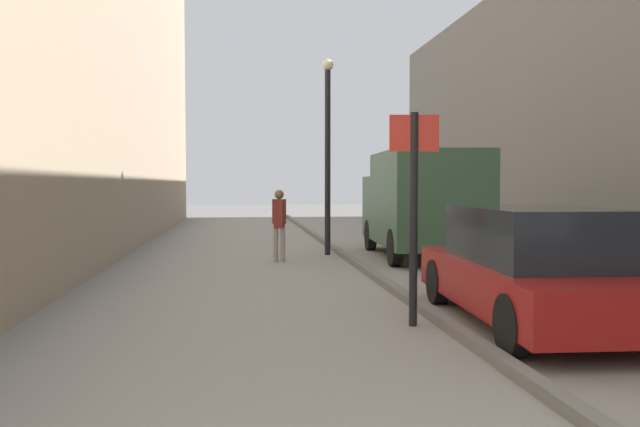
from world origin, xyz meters
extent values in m
plane|color=gray|center=(0.00, 12.00, 0.00)|extent=(80.00, 80.00, 0.00)
cube|color=#615F5B|center=(1.58, 12.00, 0.06)|extent=(0.16, 40.00, 0.12)
cylinder|color=gray|center=(0.07, 12.81, 0.38)|extent=(0.11, 0.11, 0.76)
cylinder|color=gray|center=(-0.08, 12.86, 0.38)|extent=(0.11, 0.11, 0.76)
cube|color=maroon|center=(0.00, 12.83, 1.08)|extent=(0.26, 0.24, 0.64)
cylinder|color=maroon|center=(0.11, 12.80, 1.13)|extent=(0.09, 0.09, 0.55)
cylinder|color=maroon|center=(-0.11, 12.87, 1.13)|extent=(0.09, 0.09, 0.55)
sphere|color=brown|center=(0.00, 12.83, 1.50)|extent=(0.21, 0.21, 0.21)
cube|color=#335138|center=(3.36, 12.72, 1.40)|extent=(2.27, 3.58, 2.12)
cube|color=#335138|center=(3.49, 15.13, 1.14)|extent=(2.16, 1.46, 1.59)
cube|color=black|center=(3.51, 15.60, 1.49)|extent=(1.76, 0.13, 0.70)
cylinder|color=black|center=(2.54, 15.05, 0.40)|extent=(0.26, 0.81, 0.80)
cylinder|color=black|center=(4.43, 14.95, 0.40)|extent=(0.26, 0.81, 0.80)
cylinder|color=black|center=(2.37, 11.74, 0.40)|extent=(0.26, 0.81, 0.80)
cylinder|color=black|center=(4.26, 11.64, 0.40)|extent=(0.26, 0.81, 0.80)
cube|color=maroon|center=(2.72, 6.16, 0.49)|extent=(2.00, 4.28, 0.55)
cube|color=black|center=(2.72, 6.16, 1.11)|extent=(1.63, 2.59, 0.68)
cylinder|color=black|center=(1.97, 7.62, 0.32)|extent=(0.23, 0.65, 0.64)
cylinder|color=black|center=(3.61, 7.54, 0.32)|extent=(0.23, 0.65, 0.64)
cylinder|color=black|center=(1.84, 4.77, 0.32)|extent=(0.23, 0.65, 0.64)
cylinder|color=black|center=(1.22, 6.26, 1.30)|extent=(0.10, 0.10, 2.60)
cube|color=red|center=(1.22, 6.26, 2.35)|extent=(0.60, 0.10, 0.44)
cylinder|color=black|center=(1.26, 14.09, 2.25)|extent=(0.14, 0.14, 4.50)
sphere|color=beige|center=(1.26, 14.09, 4.62)|extent=(0.28, 0.28, 0.28)
camera|label=1|loc=(-0.88, -1.20, 1.73)|focal=35.49mm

